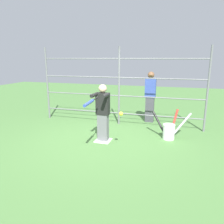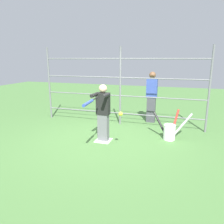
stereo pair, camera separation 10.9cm
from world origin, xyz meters
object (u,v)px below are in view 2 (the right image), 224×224
Objects in this scene: bat_bucket at (170,131)px; softball_in_flight at (121,114)px; batter at (103,111)px; baseball_bat_swinging at (89,102)px; bystander_behind_fence at (152,96)px.

softball_in_flight is at bearing 49.65° from bat_bucket.
batter is 1.01m from baseball_bat_swinging.
batter is 0.84m from softball_in_flight.
baseball_bat_swinging is 3.25m from bystander_behind_fence.
bystander_behind_fence is (0.73, -1.50, 0.66)m from bat_bucket.
softball_in_flight reaches higher than bat_bucket.
batter is 0.88× the size of bystander_behind_fence.
baseball_bat_swinging is at bearing 44.38° from bat_bucket.
batter is at bearing -87.88° from baseball_bat_swinging.
batter is at bearing 66.72° from bystander_behind_fence.
bystander_behind_fence is at bearing -113.28° from batter.
batter is at bearing -40.87° from softball_in_flight.
baseball_bat_swinging is at bearing 32.22° from softball_in_flight.
bystander_behind_fence reaches higher than softball_in_flight.
batter is 2.38m from bystander_behind_fence.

